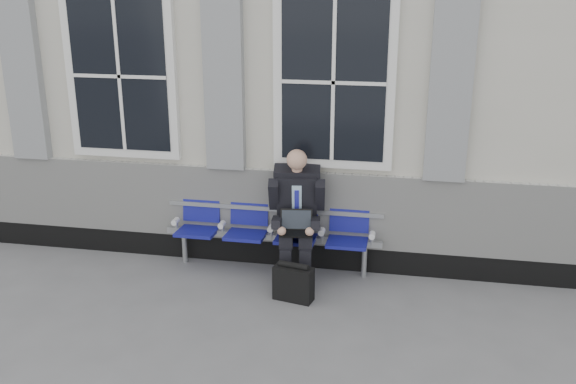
# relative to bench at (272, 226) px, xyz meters

# --- Properties ---
(ground) EXTENTS (70.00, 70.00, 0.00)m
(ground) POSITION_rel_bench_xyz_m (0.33, -1.32, -0.55)
(ground) COLOR slate
(ground) RESTS_ON ground
(station_building) EXTENTS (14.40, 4.40, 4.49)m
(station_building) POSITION_rel_bench_xyz_m (0.31, 2.15, 1.67)
(station_building) COLOR beige
(station_building) RESTS_ON ground
(bench) EXTENTS (2.60, 0.47, 0.91)m
(bench) POSITION_rel_bench_xyz_m (0.00, 0.00, 0.00)
(bench) COLOR #9EA0A3
(bench) RESTS_ON ground
(businessman) EXTENTS (0.67, 0.90, 1.54)m
(businessman) POSITION_rel_bench_xyz_m (0.32, -0.14, 0.27)
(businessman) COLOR black
(businessman) RESTS_ON ground
(briefcase) EXTENTS (0.46, 0.27, 0.44)m
(briefcase) POSITION_rel_bench_xyz_m (0.39, -0.73, -0.35)
(briefcase) COLOR black
(briefcase) RESTS_ON ground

